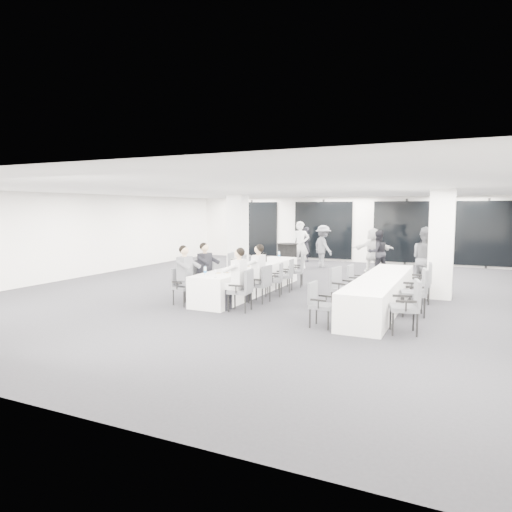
{
  "coord_description": "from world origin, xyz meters",
  "views": [
    {
      "loc": [
        4.78,
        -11.57,
        2.32
      ],
      "look_at": [
        -0.49,
        -0.2,
        1.0
      ],
      "focal_mm": 32.0,
      "sensor_mm": 36.0,
      "label": 1
    }
  ],
  "objects": [
    {
      "name": "ice_bucket_far",
      "position": [
        -0.61,
        0.56,
        0.88
      ],
      "size": [
        0.23,
        0.23,
        0.26
      ],
      "primitive_type": "cylinder",
      "color": "black",
      "rests_on": "banquet_table_main"
    },
    {
      "name": "standing_guest_f",
      "position": [
        1.7,
        5.18,
        0.91
      ],
      "size": [
        1.78,
        1.04,
        1.82
      ],
      "primitive_type": "imported",
      "rotation": [
        0.0,
        0.0,
        3.4
      ],
      "color": "silver",
      "rests_on": "floor"
    },
    {
      "name": "chair_side_right_mid",
      "position": [
        3.87,
        -1.34,
        0.58
      ],
      "size": [
        0.61,
        0.65,
        1.02
      ],
      "rotation": [
        0.0,
        0.0,
        1.79
      ],
      "color": "#505258",
      "rests_on": "floor"
    },
    {
      "name": "chair_main_left_far",
      "position": [
        -1.38,
        1.11,
        0.49
      ],
      "size": [
        0.5,
        0.53,
        0.86
      ],
      "rotation": [
        0.0,
        0.0,
        -1.41
      ],
      "color": "#505258",
      "rests_on": "floor"
    },
    {
      "name": "chair_main_right_near",
      "position": [
        0.28,
        -2.53,
        0.54
      ],
      "size": [
        0.53,
        0.57,
        0.95
      ],
      "rotation": [
        0.0,
        0.0,
        1.68
      ],
      "color": "#505258",
      "rests_on": "floor"
    },
    {
      "name": "chair_main_left_mid",
      "position": [
        -1.38,
        -0.62,
        0.51
      ],
      "size": [
        0.48,
        0.53,
        0.89
      ],
      "rotation": [
        0.0,
        0.0,
        -1.51
      ],
      "color": "#505258",
      "rests_on": "floor"
    },
    {
      "name": "water_bottle_a",
      "position": [
        -0.75,
        -2.47,
        0.85
      ],
      "size": [
        0.06,
        0.06,
        0.2
      ],
      "primitive_type": "cylinder",
      "color": "silver",
      "rests_on": "banquet_table_main"
    },
    {
      "name": "water_bottle_b",
      "position": [
        -0.47,
        -0.01,
        0.85
      ],
      "size": [
        0.06,
        0.06,
        0.2
      ],
      "primitive_type": "cylinder",
      "color": "silver",
      "rests_on": "banquet_table_main"
    },
    {
      "name": "standing_guest_d",
      "position": [
        3.64,
        6.65,
        1.04
      ],
      "size": [
        1.37,
        1.01,
        2.07
      ],
      "primitive_type": "imported",
      "rotation": [
        0.0,
        0.0,
        3.44
      ],
      "color": "black",
      "rests_on": "floor"
    },
    {
      "name": "plate_c",
      "position": [
        -0.5,
        -0.7,
        0.76
      ],
      "size": [
        0.18,
        0.18,
        0.03
      ],
      "color": "white",
      "rests_on": "banquet_table_main"
    },
    {
      "name": "chair_main_right_fourth",
      "position": [
        0.27,
        0.2,
        0.51
      ],
      "size": [
        0.53,
        0.56,
        0.9
      ],
      "rotation": [
        0.0,
        0.0,
        1.75
      ],
      "color": "#505258",
      "rests_on": "floor"
    },
    {
      "name": "chair_side_left_near",
      "position": [
        2.21,
        -3.1,
        0.5
      ],
      "size": [
        0.46,
        0.51,
        0.88
      ],
      "rotation": [
        0.0,
        0.0,
        -1.62
      ],
      "color": "#505258",
      "rests_on": "floor"
    },
    {
      "name": "water_bottle_c",
      "position": [
        -0.57,
        1.7,
        0.85
      ],
      "size": [
        0.07,
        0.07,
        0.21
      ],
      "primitive_type": "cylinder",
      "color": "silver",
      "rests_on": "banquet_table_main"
    },
    {
      "name": "standing_guest_b",
      "position": [
        1.97,
        4.64,
        0.88
      ],
      "size": [
        0.98,
        0.92,
        1.75
      ],
      "primitive_type": "imported",
      "rotation": [
        0.0,
        0.0,
        3.8
      ],
      "color": "black",
      "rests_on": "floor"
    },
    {
      "name": "room",
      "position": [
        0.89,
        1.11,
        1.39
      ],
      "size": [
        14.04,
        16.04,
        2.84
      ],
      "color": "#25262B",
      "rests_on": "ground"
    },
    {
      "name": "column_right",
      "position": [
        4.2,
        1.0,
        1.4
      ],
      "size": [
        0.6,
        0.6,
        2.8
      ],
      "primitive_type": "cube",
      "color": "white",
      "rests_on": "floor"
    },
    {
      "name": "chair_main_left_second",
      "position": [
        -1.39,
        -1.61,
        0.57
      ],
      "size": [
        0.54,
        0.59,
        0.99
      ],
      "rotation": [
        0.0,
        0.0,
        -1.5
      ],
      "color": "#505258",
      "rests_on": "floor"
    },
    {
      "name": "standing_guest_c",
      "position": [
        -0.29,
        5.6,
        0.94
      ],
      "size": [
        1.31,
        1.28,
        1.87
      ],
      "primitive_type": "imported",
      "rotation": [
        0.0,
        0.0,
        2.39
      ],
      "color": "#5C5E64",
      "rests_on": "floor"
    },
    {
      "name": "chair_side_right_near",
      "position": [
        3.87,
        -2.89,
        0.57
      ],
      "size": [
        0.61,
        0.64,
        1.0
      ],
      "rotation": [
        0.0,
        0.0,
        1.82
      ],
      "color": "#505258",
      "rests_on": "floor"
    },
    {
      "name": "chair_main_right_mid",
      "position": [
        0.27,
        -0.54,
        0.5
      ],
      "size": [
        0.53,
        0.56,
        0.87
      ],
      "rotation": [
        0.0,
        0.0,
        1.83
      ],
      "color": "#505258",
      "rests_on": "floor"
    },
    {
      "name": "plate_a",
      "position": [
        -0.59,
        -2.12,
        0.76
      ],
      "size": [
        0.19,
        0.19,
        0.03
      ],
      "color": "white",
      "rests_on": "banquet_table_main"
    },
    {
      "name": "chair_side_left_mid",
      "position": [
        2.2,
        -1.36,
        0.55
      ],
      "size": [
        0.58,
        0.61,
        0.96
      ],
      "rotation": [
        0.0,
        0.0,
        -1.81
      ],
      "color": "#505258",
      "rests_on": "floor"
    },
    {
      "name": "chair_main_right_far",
      "position": [
        0.27,
        1.09,
        0.53
      ],
      "size": [
        0.56,
        0.59,
        0.92
      ],
      "rotation": [
        0.0,
        0.0,
        1.81
      ],
      "color": "#505258",
      "rests_on": "floor"
    },
    {
      "name": "ice_bucket_near",
      "position": [
        -0.59,
        -1.25,
        0.89
      ],
      "size": [
        0.24,
        0.24,
        0.28
      ],
      "primitive_type": "cylinder",
      "color": "black",
      "rests_on": "banquet_table_main"
    },
    {
      "name": "standing_guest_h",
      "position": [
        3.76,
        2.0,
        1.02
      ],
      "size": [
        1.1,
        1.13,
        2.03
      ],
      "primitive_type": "imported",
      "rotation": [
        0.0,
        0.0,
        2.31
      ],
      "color": "#5C5E64",
      "rests_on": "floor"
    },
    {
      "name": "chair_main_left_fourth",
      "position": [
        -1.39,
        0.32,
        0.57
      ],
      "size": [
        0.59,
        0.63,
        1.01
      ],
      "rotation": [
        0.0,
        0.0,
        -1.39
      ],
      "color": "#505258",
      "rests_on": "floor"
    },
    {
      "name": "seated_guest_b",
      "position": [
        -1.22,
        -1.6,
        0.81
      ],
      "size": [
        0.5,
        0.38,
        1.44
      ],
      "rotation": [
        0.0,
        0.0,
        -1.57
      ],
      "color": "black",
      "rests_on": "floor"
    },
    {
      "name": "column_left",
      "position": [
        -2.8,
        3.2,
        1.4
      ],
      "size": [
        0.6,
        0.6,
        2.8
      ],
      "primitive_type": "cube",
      "color": "white",
      "rests_on": "floor"
    },
    {
      "name": "standing_guest_g",
      "position": [
        -1.53,
        7.18,
        0.85
      ],
      "size": [
        0.8,
        0.77,
        1.71
      ],
      "primitive_type": "imported",
      "rotation": [
        0.0,
        0.0,
        -0.6
      ],
      "color": "black",
      "rests_on": "floor"
    },
    {
      "name": "seated_guest_a",
      "position": [
        -1.22,
        -2.53,
        0.81
      ],
      "size": [
        0.5,
        0.38,
        1.44
      ],
      "rotation": [
        0.0,
        0.0,
        -1.57
      ],
      "color": "#5C5E64",
      "rests_on": "floor"
    },
    {
      "name": "chair_main_right_second",
      "position": [
        0.28,
        -1.49,
        0.53
      ],
      "size": [
        0.5,
        0.55,
        0.92
      ],
      "rotation": [
        0.0,
        0.0,
        1.49
      ],
      "color": "#505258",
      "rests_on": "floor"
    },
    {
      "name": "chair_side_right_far",
      "position": [
        3.87,
        0.13,
        0.57
      ],
      "size": [
        0.56,
        0.6,
        1.0
      ],
      "rotation": [
        0.0,
        0.0,
        1.68
      ],
      "color": "#505258",
      "rests_on": "floor"
    },
    {
      "name": "chair_side_left_far",
      "position": [
        2.21,
        0.05,
        0.49
      ],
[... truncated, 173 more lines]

